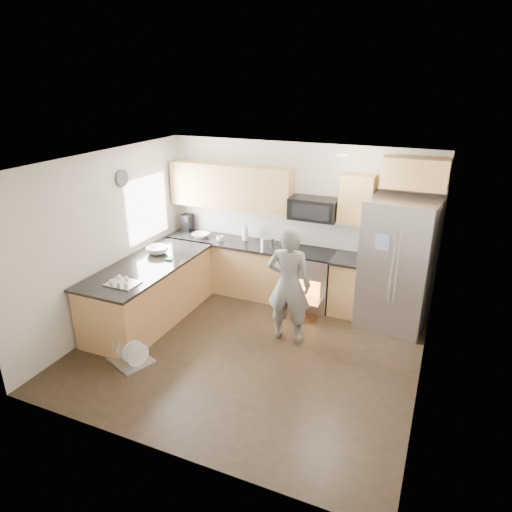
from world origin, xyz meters
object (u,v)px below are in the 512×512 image
at_px(stove_range, 309,266).
at_px(refrigerator, 397,265).
at_px(dish_rack, 131,356).
at_px(person, 289,285).

height_order(stove_range, refrigerator, refrigerator).
bearing_deg(dish_rack, stove_range, 56.67).
distance_m(stove_range, refrigerator, 1.41).
bearing_deg(dish_rack, person, 38.94).
bearing_deg(stove_range, person, -87.50).
xyz_separation_m(stove_range, refrigerator, (1.36, -0.16, 0.30)).
distance_m(refrigerator, person, 1.65).
bearing_deg(person, stove_range, -92.00).
bearing_deg(person, refrigerator, -147.51).
relative_size(refrigerator, person, 1.15).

